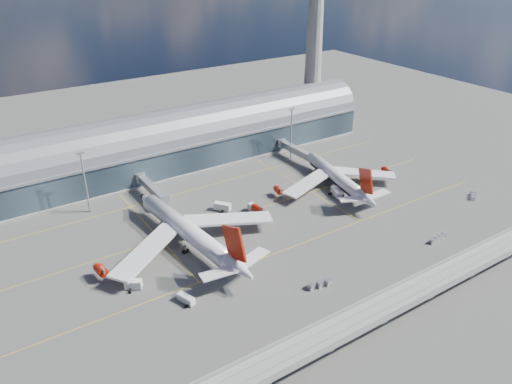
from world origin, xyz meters
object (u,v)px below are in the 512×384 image
service_truck_1 (133,284)px  service_truck_5 (222,207)px  control_tower (315,36)px  service_truck_0 (186,299)px  service_truck_2 (344,189)px  service_truck_4 (254,209)px  floodlight_mast_left (85,181)px  cargo_train_0 (320,284)px  floodlight_mast_right (291,132)px  cargo_train_2 (473,196)px  airliner_left (190,233)px  airliner_right (336,177)px  service_truck_3 (336,193)px  cargo_train_1 (438,238)px

service_truck_1 → service_truck_5: 55.91m
control_tower → service_truck_0: 169.72m
service_truck_2 → service_truck_4: size_ratio=1.53×
control_tower → floodlight_mast_left: (-135.00, -28.00, -38.00)m
service_truck_4 → cargo_train_0: (-9.01, -51.20, -0.68)m
floodlight_mast_right → service_truck_5: bearing=-153.0°
cargo_train_2 → floodlight_mast_right: bearing=59.9°
airliner_left → airliner_right: bearing=0.8°
service_truck_0 → cargo_train_0: (38.43, -16.05, -0.31)m
service_truck_3 → service_truck_2: bearing=23.6°
floodlight_mast_right → cargo_train_1: size_ratio=2.64×
service_truck_2 → service_truck_3: (-4.90, -0.39, 0.05)m
control_tower → airliner_right: size_ratio=1.74×
airliner_right → service_truck_1: 102.10m
floodlight_mast_right → airliner_left: 90.69m
floodlight_mast_right → service_truck_0: floodlight_mast_right is taller
floodlight_mast_left → cargo_train_1: bearing=-42.4°
service_truck_4 → control_tower: bearing=33.4°
floodlight_mast_right → service_truck_0: 117.91m
airliner_left → cargo_train_2: bearing=-20.3°
control_tower → airliner_left: bearing=-146.9°
airliner_right → cargo_train_0: bearing=-123.7°
floodlight_mast_right → service_truck_2: (-3.78, -43.49, -11.99)m
service_truck_2 → service_truck_5: 53.67m
floodlight_mast_left → airliner_left: floodlight_mast_left is taller
floodlight_mast_left → cargo_train_0: size_ratio=2.96×
service_truck_5 → cargo_train_0: service_truck_5 is taller
airliner_left → cargo_train_2: 121.00m
floodlight_mast_left → cargo_train_0: bearing=-62.5°
service_truck_3 → cargo_train_1: service_truck_3 is taller
control_tower → cargo_train_2: 116.32m
airliner_right → cargo_train_1: (2.32, -53.03, -4.06)m
floodlight_mast_left → service_truck_5: size_ratio=3.71×
floodlight_mast_left → service_truck_1: floodlight_mast_left is taller
control_tower → service_truck_1: control_tower is taller
service_truck_5 → cargo_train_1: size_ratio=0.71×
service_truck_4 → airliner_left: bearing=-170.0°
airliner_right → floodlight_mast_left: bearing=170.6°
service_truck_0 → cargo_train_0: service_truck_0 is taller
cargo_train_0 → cargo_train_2: cargo_train_0 is taller
service_truck_2 → cargo_train_2: bearing=-108.0°
floodlight_mast_right → cargo_train_0: (-54.36, -87.76, -12.64)m
airliner_left → cargo_train_0: (23.70, -42.18, -5.18)m
floodlight_mast_left → airliner_left: 51.13m
floodlight_mast_left → service_truck_2: bearing=-24.3°
airliner_left → airliner_right: 75.32m
floodlight_mast_left → cargo_train_1: 134.74m
service_truck_4 → service_truck_3: bearing=-16.7°
cargo_train_0 → service_truck_5: bearing=-11.0°
airliner_left → service_truck_4: 34.22m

